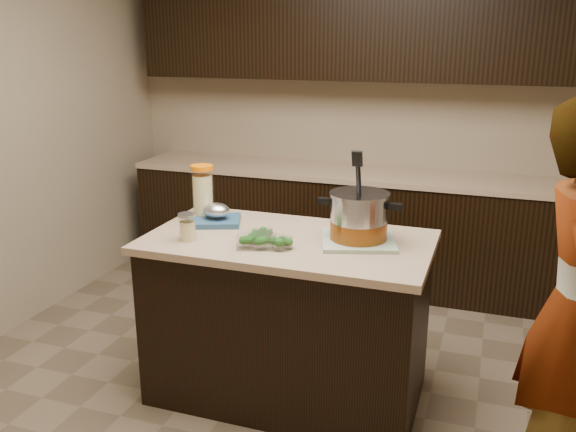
# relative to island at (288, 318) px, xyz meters

# --- Properties ---
(ground_plane) EXTENTS (4.00, 4.00, 0.00)m
(ground_plane) POSITION_rel_island_xyz_m (0.00, 0.00, -0.45)
(ground_plane) COLOR brown
(ground_plane) RESTS_ON ground
(room_shell) EXTENTS (4.04, 4.04, 2.72)m
(room_shell) POSITION_rel_island_xyz_m (0.00, 0.00, 1.26)
(room_shell) COLOR tan
(room_shell) RESTS_ON ground
(back_cabinets) EXTENTS (3.60, 0.63, 2.33)m
(back_cabinets) POSITION_rel_island_xyz_m (0.00, 1.74, 0.49)
(back_cabinets) COLOR black
(back_cabinets) RESTS_ON ground
(island) EXTENTS (1.46, 0.81, 0.90)m
(island) POSITION_rel_island_xyz_m (0.00, 0.00, 0.00)
(island) COLOR black
(island) RESTS_ON ground
(dish_towel) EXTENTS (0.45, 0.45, 0.02)m
(dish_towel) POSITION_rel_island_xyz_m (0.35, 0.06, 0.46)
(dish_towel) COLOR #537C58
(dish_towel) RESTS_ON island
(stock_pot) EXTENTS (0.42, 0.31, 0.43)m
(stock_pot) POSITION_rel_island_xyz_m (0.35, 0.06, 0.57)
(stock_pot) COLOR #B7B7BC
(stock_pot) RESTS_ON dish_towel
(lemonade_pitcher) EXTENTS (0.14, 0.14, 0.30)m
(lemonade_pitcher) POSITION_rel_island_xyz_m (-0.57, 0.17, 0.59)
(lemonade_pitcher) COLOR #D9CB84
(lemonade_pitcher) RESTS_ON island
(mason_jar) EXTENTS (0.11, 0.11, 0.15)m
(mason_jar) POSITION_rel_island_xyz_m (-0.47, -0.19, 0.51)
(mason_jar) COLOR #D9CB84
(mason_jar) RESTS_ON island
(broccoli_tub_left) EXTENTS (0.12, 0.12, 0.05)m
(broccoli_tub_left) POSITION_rel_island_xyz_m (-0.12, -0.06, 0.47)
(broccoli_tub_left) COLOR silver
(broccoli_tub_left) RESTS_ON island
(broccoli_tub_right) EXTENTS (0.14, 0.14, 0.06)m
(broccoli_tub_right) POSITION_rel_island_xyz_m (0.02, -0.15, 0.47)
(broccoli_tub_right) COLOR silver
(broccoli_tub_right) RESTS_ON island
(broccoli_tub_rect) EXTENTS (0.22, 0.19, 0.07)m
(broccoli_tub_rect) POSITION_rel_island_xyz_m (-0.10, -0.17, 0.48)
(broccoli_tub_rect) COLOR silver
(broccoli_tub_rect) RESTS_ON island
(blue_tray) EXTENTS (0.35, 0.32, 0.11)m
(blue_tray) POSITION_rel_island_xyz_m (-0.47, 0.11, 0.49)
(blue_tray) COLOR navy
(blue_tray) RESTS_ON island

